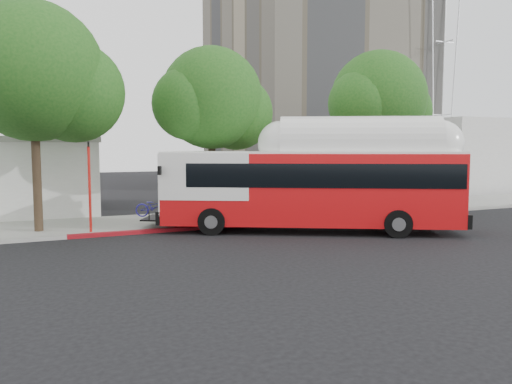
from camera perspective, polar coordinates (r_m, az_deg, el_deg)
ground at (r=20.12m, az=3.48°, el=-5.48°), size 120.00×120.00×0.00m
sidewalk at (r=25.95m, az=-3.29°, el=-2.92°), size 60.00×5.00×0.15m
curb_strip at (r=23.57m, az=-0.99°, el=-3.72°), size 60.00×0.30×0.15m
red_curb_segment at (r=22.55m, az=-8.01°, el=-4.16°), size 10.00×0.32×0.16m
street_tree_left at (r=23.21m, az=-22.94°, el=11.92°), size 6.67×5.80×9.74m
street_tree_mid at (r=25.17m, az=-4.26°, el=10.14°), size 5.75×5.00×8.62m
street_tree_right at (r=30.02m, az=14.42°, el=9.84°), size 6.21×5.40×9.18m
apartment_tower at (r=54.82m, az=6.63°, el=19.79°), size 18.00×18.00×37.00m
horizon_block at (r=51.62m, az=25.11°, el=3.86°), size 20.00×12.00×6.00m
transit_bus at (r=21.97m, az=6.37°, el=0.36°), size 13.07×8.71×4.04m
signal_pole at (r=21.96m, az=-18.48°, el=0.48°), size 0.11×0.37×3.94m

